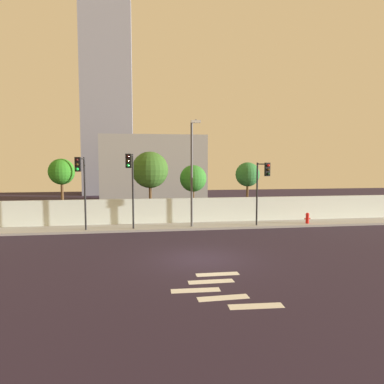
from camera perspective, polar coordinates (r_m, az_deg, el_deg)
The scene contains 15 objects.
ground_plane at distance 17.53m, azimuth 1.48°, elevation -10.59°, with size 80.00×80.00×0.00m, color #251C2D.
sidewalk at distance 25.43m, azimuth -1.76°, elevation -5.51°, with size 36.00×2.40×0.15m, color #9A9A9A.
perimeter_wall at distance 26.54m, azimuth -2.09°, elevation -2.94°, with size 36.00×0.18×1.80m, color silver.
crosswalk_marking at distance 13.70m, azimuth 4.41°, elevation -15.11°, with size 3.53×3.89×0.01m.
traffic_light_left at distance 24.97m, azimuth 11.16°, elevation 1.90°, with size 0.51×1.53×4.43m.
traffic_light_center at distance 23.82m, azimuth -17.20°, elevation 2.20°, with size 0.46×1.46×4.79m.
traffic_light_right at distance 23.60m, azimuth -9.73°, elevation 2.67°, with size 0.48×1.39×5.00m.
street_lamp_curbside at distance 24.39m, azimuth 0.04°, elevation 4.21°, with size 0.60×2.04×7.17m.
fire_hydrant at distance 27.53m, azimuth 17.86°, elevation -3.89°, with size 0.44×0.26×0.79m.
roadside_tree_leftmost at distance 28.01m, azimuth -20.02°, elevation 2.97°, with size 1.91×1.91×4.87m.
roadside_tree_midleft at distance 27.47m, azimuth -6.69°, elevation 3.48°, with size 2.77×2.77×5.41m.
roadside_tree_midright at distance 27.80m, azimuth 0.18°, elevation 2.13°, with size 2.07×2.07×4.38m.
roadside_tree_rightmost at distance 28.78m, azimuth 8.83°, elevation 2.72°, with size 1.92×1.92×4.59m.
low_building_distant at distance 40.16m, azimuth -6.19°, elevation 3.54°, with size 11.19×6.00×7.43m, color gray.
tower_on_skyline at distance 53.02m, azimuth -13.30°, elevation 14.43°, with size 6.82×5.00×27.05m, color gray.
Camera 1 is at (-2.96, -16.63, 4.71)m, focal length 33.56 mm.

